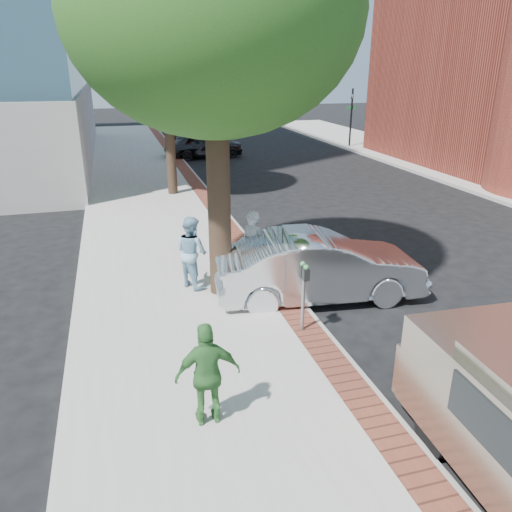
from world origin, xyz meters
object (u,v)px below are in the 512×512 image
object	(u,v)px
parking_meter	(304,283)
person_green	(208,374)
sedan_silver	(319,267)
person_officer	(192,252)
bg_car	(204,144)
person_gray	(252,249)

from	to	relation	value
parking_meter	person_green	bearing A→B (deg)	-136.52
person_green	sedan_silver	bearing A→B (deg)	-130.76
person_officer	bg_car	size ratio (longest dim) A/B	0.38
parking_meter	person_gray	distance (m)	2.52
person_green	bg_car	size ratio (longest dim) A/B	0.36
person_officer	person_green	world-z (taller)	person_officer
parking_meter	bg_car	xyz separation A→B (m)	(1.90, 21.41, -0.42)
parking_meter	person_gray	bearing A→B (deg)	98.39
person_green	parking_meter	bearing A→B (deg)	-135.97
person_gray	person_officer	xyz separation A→B (m)	(-1.42, 0.31, -0.04)
parking_meter	person_officer	distance (m)	3.33
parking_meter	bg_car	size ratio (longest dim) A/B	0.32
sedan_silver	bg_car	world-z (taller)	sedan_silver
sedan_silver	parking_meter	bearing A→B (deg)	153.83
person_officer	sedan_silver	size ratio (longest dim) A/B	0.36
person_gray	person_green	bearing A→B (deg)	-59.92
parking_meter	sedan_silver	xyz separation A→B (m)	(1.01, 1.60, -0.40)
person_gray	sedan_silver	xyz separation A→B (m)	(1.38, -0.89, -0.27)
person_green	bg_car	world-z (taller)	person_green
parking_meter	person_green	xyz separation A→B (m)	(-2.35, -2.23, -0.22)
person_gray	person_officer	size ratio (longest dim) A/B	1.05
parking_meter	person_gray	world-z (taller)	person_gray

